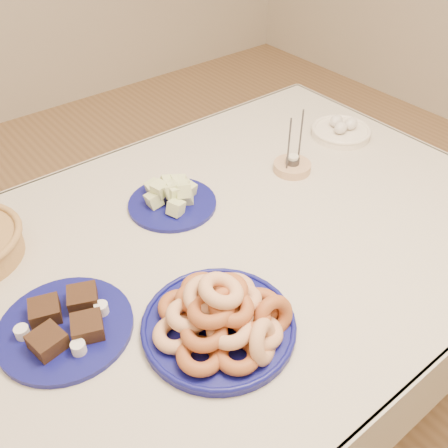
{
  "coord_description": "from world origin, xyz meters",
  "views": [
    {
      "loc": [
        -0.55,
        -0.75,
        1.59
      ],
      "look_at": [
        0.0,
        -0.05,
        0.85
      ],
      "focal_mm": 40.0,
      "sensor_mm": 36.0,
      "label": 1
    }
  ],
  "objects_px": {
    "candle_holder": "(292,166)",
    "egg_bowl": "(341,130)",
    "melon_plate": "(173,197)",
    "donut_platter": "(221,317)",
    "brownie_plate": "(66,325)",
    "dining_table": "(212,275)"
  },
  "relations": [
    {
      "from": "candle_holder",
      "to": "egg_bowl",
      "type": "height_order",
      "value": "candle_holder"
    },
    {
      "from": "melon_plate",
      "to": "egg_bowl",
      "type": "distance_m",
      "value": 0.65
    },
    {
      "from": "dining_table",
      "to": "melon_plate",
      "type": "relative_size",
      "value": 6.32
    },
    {
      "from": "candle_holder",
      "to": "egg_bowl",
      "type": "xyz_separation_m",
      "value": [
        0.27,
        0.05,
        0.0
      ]
    },
    {
      "from": "melon_plate",
      "to": "candle_holder",
      "type": "bearing_deg",
      "value": -11.88
    },
    {
      "from": "donut_platter",
      "to": "candle_holder",
      "type": "height_order",
      "value": "candle_holder"
    },
    {
      "from": "donut_platter",
      "to": "egg_bowl",
      "type": "relative_size",
      "value": 1.85
    },
    {
      "from": "dining_table",
      "to": "candle_holder",
      "type": "height_order",
      "value": "candle_holder"
    },
    {
      "from": "dining_table",
      "to": "egg_bowl",
      "type": "relative_size",
      "value": 7.52
    },
    {
      "from": "candle_holder",
      "to": "dining_table",
      "type": "bearing_deg",
      "value": -163.52
    },
    {
      "from": "dining_table",
      "to": "donut_platter",
      "type": "distance_m",
      "value": 0.31
    },
    {
      "from": "donut_platter",
      "to": "dining_table",
      "type": "bearing_deg",
      "value": 57.13
    },
    {
      "from": "melon_plate",
      "to": "egg_bowl",
      "type": "xyz_separation_m",
      "value": [
        0.65,
        -0.03,
        -0.01
      ]
    },
    {
      "from": "brownie_plate",
      "to": "donut_platter",
      "type": "bearing_deg",
      "value": -38.53
    },
    {
      "from": "donut_platter",
      "to": "egg_bowl",
      "type": "distance_m",
      "value": 0.9
    },
    {
      "from": "egg_bowl",
      "to": "dining_table",
      "type": "bearing_deg",
      "value": -166.09
    },
    {
      "from": "dining_table",
      "to": "candle_holder",
      "type": "xyz_separation_m",
      "value": [
        0.39,
        0.12,
        0.12
      ]
    },
    {
      "from": "donut_platter",
      "to": "brownie_plate",
      "type": "height_order",
      "value": "donut_platter"
    },
    {
      "from": "melon_plate",
      "to": "candle_holder",
      "type": "height_order",
      "value": "candle_holder"
    },
    {
      "from": "dining_table",
      "to": "donut_platter",
      "type": "relative_size",
      "value": 4.06
    },
    {
      "from": "brownie_plate",
      "to": "dining_table",
      "type": "bearing_deg",
      "value": 3.36
    },
    {
      "from": "donut_platter",
      "to": "egg_bowl",
      "type": "bearing_deg",
      "value": 25.64
    }
  ]
}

